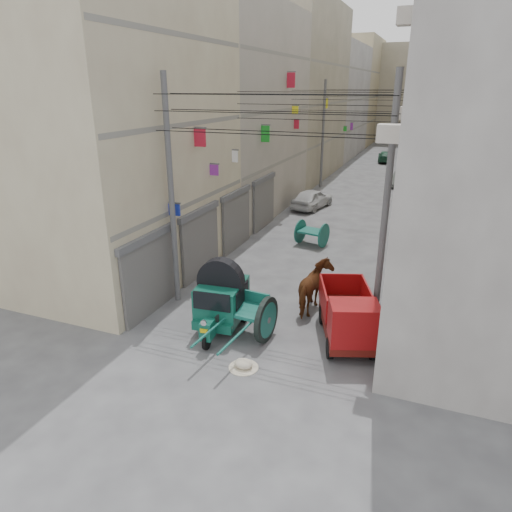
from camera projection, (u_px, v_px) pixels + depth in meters
The scene contains 18 objects.
ground at pixel (180, 428), 10.69m from camera, with size 140.00×140.00×0.00m, color #434346.
building_row_left at pixel (293, 99), 40.92m from camera, with size 8.00×62.00×14.00m.
building_row_right at pixel (489, 101), 35.43m from camera, with size 8.00×62.00×14.00m.
end_cap_building at pixel (411, 94), 65.94m from camera, with size 22.00×10.00×13.00m, color #A0947E.
shutters_left at pixel (220, 229), 20.56m from camera, with size 0.18×14.40×2.88m.
signboards at pixel (355, 156), 28.37m from camera, with size 8.22×40.52×5.67m.
ac_units at pixel (405, 89), 13.52m from camera, with size 0.70×6.55×3.35m.
utility_poles at pixel (340, 157), 24.11m from camera, with size 7.40×22.20×8.00m.
overhead_cables at pixel (332, 104), 20.87m from camera, with size 7.40×22.52×1.12m.
auto_rickshaw at pixel (221, 298), 14.75m from camera, with size 1.69×2.70×1.86m.
tonga_cart at pixel (247, 314), 14.39m from camera, with size 1.63×3.33×1.46m.
mini_truck at pixel (349, 321), 13.80m from camera, with size 2.41×3.47×1.79m.
second_cart at pixel (312, 233), 22.81m from camera, with size 1.60×1.48×1.22m.
feed_sack at pixel (244, 364), 12.94m from camera, with size 0.53×0.43×0.27m, color beige.
horse at pixel (315, 288), 16.01m from camera, with size 0.94×2.07×1.75m, color #5F2816.
distant_car_white at pixel (312, 199), 29.75m from camera, with size 1.51×3.76×1.28m, color silver.
distant_car_grey at pixel (402, 179), 36.42m from camera, with size 1.26×3.62×1.19m, color #515653.
distant_car_green at pixel (386, 157), 48.09m from camera, with size 1.56×3.84×1.11m, color #1A4D34.
Camera 1 is at (4.81, -7.35, 7.53)m, focal length 32.00 mm.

